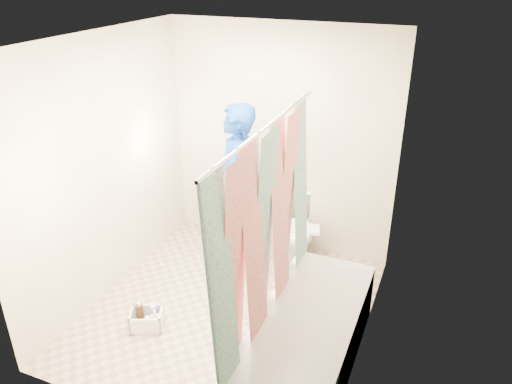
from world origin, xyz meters
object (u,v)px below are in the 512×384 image
at_px(bathtub, 306,342).
at_px(cleaning_caddy, 148,320).
at_px(plumber, 236,188).
at_px(toilet, 298,229).

xyz_separation_m(bathtub, cleaning_caddy, (-1.41, -0.05, -0.19)).
bearing_deg(plumber, bathtub, 28.00).
bearing_deg(toilet, bathtub, -86.53).
distance_m(toilet, plumber, 0.82).
relative_size(toilet, plumber, 0.41).
bearing_deg(cleaning_caddy, toilet, 37.12).
bearing_deg(toilet, cleaning_caddy, -135.43).
bearing_deg(plumber, toilet, 103.37).
xyz_separation_m(plumber, cleaning_caddy, (-0.28, -1.25, -0.78)).
xyz_separation_m(bathtub, plumber, (-1.12, 1.20, 0.59)).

